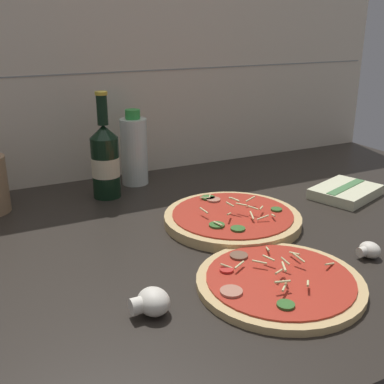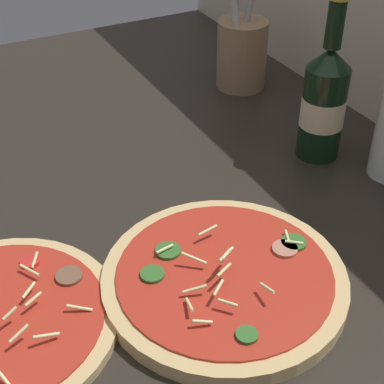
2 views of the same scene
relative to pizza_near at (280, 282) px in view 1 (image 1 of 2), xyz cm
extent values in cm
cube|color=#28231E|center=(-0.07, 22.17, -2.01)|extent=(160.00, 90.00, 2.50)
cube|color=beige|center=(-0.07, 67.67, 26.74)|extent=(160.00, 1.00, 60.00)
cube|color=gray|center=(-0.07, 67.12, 26.74)|extent=(156.80, 0.16, 0.30)
cylinder|color=tan|center=(0.07, -0.03, -0.14)|extent=(26.79, 26.79, 1.23)
cylinder|color=#B22D1E|center=(0.07, -0.03, 0.62)|extent=(23.58, 23.58, 0.30)
cylinder|color=#336628|center=(-4.22, -7.00, 0.97)|extent=(2.63, 2.63, 0.40)
cylinder|color=#B7755B|center=(-9.34, -0.44, 0.97)|extent=(3.45, 3.45, 0.40)
cylinder|color=red|center=(-6.65, 5.56, 0.97)|extent=(2.27, 2.27, 0.40)
cylinder|color=brown|center=(-2.22, 8.95, 0.97)|extent=(3.14, 3.14, 0.40)
cylinder|color=beige|center=(3.34, 8.35, 1.28)|extent=(1.59, 2.67, 1.07)
cylinder|color=beige|center=(-1.25, 4.14, 1.80)|extent=(1.94, 2.05, 0.45)
cylinder|color=beige|center=(0.59, 4.19, 2.10)|extent=(1.26, 2.19, 0.59)
cylinder|color=beige|center=(1.38, -4.91, 1.90)|extent=(1.64, 1.84, 0.68)
cylinder|color=beige|center=(1.88, 1.44, 2.53)|extent=(0.86, 1.84, 0.95)
cylinder|color=beige|center=(-0.61, -0.33, 2.10)|extent=(2.47, 1.63, 0.81)
cylinder|color=beige|center=(5.85, 4.05, 1.79)|extent=(0.42, 2.72, 1.13)
cylinder|color=beige|center=(0.27, -0.79, 3.09)|extent=(1.92, 3.16, 0.65)
cylinder|color=beige|center=(-2.41, -3.62, 2.50)|extent=(2.63, 0.79, 0.55)
cylinder|color=beige|center=(-6.34, 6.12, 1.29)|extent=(1.97, 1.51, 1.00)
cylinder|color=beige|center=(-4.56, 5.08, 1.61)|extent=(2.77, 1.79, 0.41)
cylinder|color=beige|center=(-2.24, -4.02, 1.89)|extent=(2.23, 1.94, 0.58)
cylinder|color=beige|center=(9.36, -0.76, 1.25)|extent=(2.93, 1.35, 1.24)
cylinder|color=beige|center=(4.80, 1.63, 2.33)|extent=(1.08, 2.41, 1.07)
cylinder|color=tan|center=(6.04, 24.86, 0.24)|extent=(28.44, 28.44, 1.99)
cylinder|color=#B22D1E|center=(6.04, 24.86, 1.38)|extent=(25.03, 25.03, 0.30)
cylinder|color=#336628|center=(2.69, 17.30, 1.73)|extent=(2.82, 2.82, 0.40)
cylinder|color=#336628|center=(5.62, 34.78, 1.73)|extent=(3.11, 3.11, 0.40)
cylinder|color=#B7755B|center=(6.09, 33.16, 1.73)|extent=(3.11, 3.11, 0.40)
cylinder|color=#336628|center=(15.17, 21.93, 1.73)|extent=(2.34, 2.34, 0.40)
cylinder|color=#336628|center=(-0.17, 20.60, 1.73)|extent=(3.08, 3.08, 0.40)
cylinder|color=beige|center=(9.23, 21.76, 3.15)|extent=(1.61, 2.07, 0.67)
cylinder|color=beige|center=(11.91, 18.76, 2.24)|extent=(1.08, 2.19, 0.89)
cylinder|color=beige|center=(5.54, 25.17, 3.51)|extent=(1.21, 1.93, 0.82)
cylinder|color=beige|center=(7.67, 20.11, 2.52)|extent=(1.19, 2.69, 0.93)
cylinder|color=beige|center=(7.51, 23.84, 3.57)|extent=(1.49, 2.49, 0.50)
cylinder|color=beige|center=(-0.08, 25.97, 2.83)|extent=(0.69, 2.76, 0.59)
cylinder|color=beige|center=(3.57, 22.43, 2.84)|extent=(2.34, 2.50, 1.25)
cylinder|color=beige|center=(6.41, 24.59, 4.58)|extent=(1.21, 2.08, 0.65)
cylinder|color=beige|center=(4.60, 34.52, 1.98)|extent=(2.22, 1.25, 0.44)
cylinder|color=beige|center=(5.92, 34.58, 2.05)|extent=(1.54, 2.04, 0.51)
cylinder|color=beige|center=(6.27, 24.99, 4.58)|extent=(1.32, 2.10, 0.46)
cylinder|color=beige|center=(9.28, 18.63, 2.30)|extent=(2.57, 0.88, 1.02)
cylinder|color=beige|center=(11.63, 26.84, 3.07)|extent=(2.47, 0.49, 1.04)
cylinder|color=beige|center=(-0.47, 20.17, 2.21)|extent=(0.82, 2.45, 0.44)
cylinder|color=beige|center=(11.27, 22.10, 2.76)|extent=(1.89, 1.73, 0.49)
cylinder|color=black|center=(-12.43, 52.31, 6.43)|extent=(6.55, 6.55, 14.38)
cone|color=black|center=(-12.43, 52.31, 15.15)|extent=(6.55, 6.55, 3.05)
cylinder|color=black|center=(-12.43, 52.31, 20.06)|extent=(2.49, 2.49, 6.78)
cylinder|color=gold|center=(-12.43, 52.31, 23.85)|extent=(2.86, 2.86, 0.80)
cylinder|color=beige|center=(-12.43, 52.31, 6.72)|extent=(6.62, 6.62, 4.60)
cylinder|color=silver|center=(-2.98, 58.65, 7.68)|extent=(6.76, 6.76, 16.88)
cylinder|color=green|center=(-2.98, 58.65, 17.27)|extent=(3.72, 3.72, 2.30)
cylinder|color=white|center=(18.65, 0.99, 0.66)|extent=(1.82, 1.82, 1.82)
ellipsoid|color=silver|center=(20.27, 0.99, 0.66)|extent=(3.43, 4.04, 2.83)
cylinder|color=white|center=(-23.12, 1.93, 1.17)|extent=(2.47, 2.47, 2.47)
ellipsoid|color=silver|center=(-20.92, 1.93, 1.17)|extent=(4.67, 5.50, 3.85)
cube|color=beige|center=(38.72, 26.71, 0.44)|extent=(18.87, 16.51, 2.40)
cube|color=#4C7F4C|center=(38.72, 26.71, 1.72)|extent=(14.87, 7.02, 0.16)
camera|label=1|loc=(-42.52, -53.97, 39.34)|focal=45.00mm
camera|label=2|loc=(47.78, -1.16, 48.61)|focal=55.00mm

